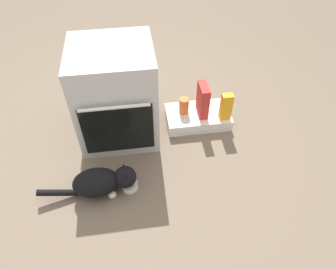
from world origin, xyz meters
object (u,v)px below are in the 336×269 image
food_bowl (130,185)px  sauce_jar (184,106)px  pantry_cabinet (198,117)px  oven (116,94)px  cat (102,182)px  juice_carton (226,107)px  cereal_box (203,100)px

food_bowl → sauce_jar: size_ratio=0.83×
pantry_cabinet → oven: bearing=-178.4°
pantry_cabinet → cat: cat is taller
oven → cat: oven is taller
pantry_cabinet → cat: size_ratio=0.79×
pantry_cabinet → sauce_jar: 0.17m
food_bowl → sauce_jar: bearing=51.9°
juice_carton → sauce_jar: size_ratio=1.71×
oven → cereal_box: bearing=1.1°
cat → sauce_jar: 0.94m
oven → juice_carton: size_ratio=3.23×
cereal_box → cat: bearing=-143.7°
food_bowl → cat: cat is taller
oven → food_bowl: 0.69m
cat → cereal_box: (0.84, 0.61, 0.12)m
food_bowl → juice_carton: bearing=32.1°
sauce_jar → oven: bearing=-175.3°
food_bowl → juice_carton: 0.99m
juice_carton → cereal_box: cereal_box is taller
food_bowl → cat: bearing=-177.9°
food_bowl → cat: size_ratio=0.17×
cat → juice_carton: bearing=25.3°
pantry_cabinet → food_bowl: size_ratio=4.63×
pantry_cabinet → juice_carton: juice_carton is taller
food_bowl → cat: (-0.19, -0.01, 0.09)m
oven → pantry_cabinet: oven is taller
cat → sauce_jar: sauce_jar is taller
juice_carton → cereal_box: 0.20m
pantry_cabinet → cat: 1.02m
pantry_cabinet → juice_carton: size_ratio=2.24×
pantry_cabinet → food_bowl: bearing=-135.4°
cereal_box → juice_carton: bearing=-26.8°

